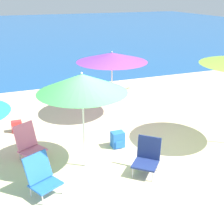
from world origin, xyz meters
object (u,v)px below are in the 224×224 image
Objects in this scene: beach_chair_navy at (147,156)px; backpack_red at (17,127)px; backpack_blue at (118,140)px; beach_umbrella_purple at (112,57)px; beach_umbrella_green at (82,83)px; beach_chair_blue at (41,175)px; beach_chair_pink at (29,143)px; seagull at (129,85)px.

beach_chair_navy is 2.38× the size of backpack_red.
beach_chair_navy is at bearing -83.49° from backpack_blue.
beach_umbrella_green reaches higher than beach_umbrella_purple.
beach_umbrella_green reaches higher than beach_chair_navy.
beach_chair_blue is at bearing -149.42° from backpack_blue.
backpack_blue is at bearing 139.01° from beach_chair_navy.
beach_umbrella_purple is 3.57m from beach_chair_navy.
backpack_red is at bearing 65.58° from beach_chair_pink.
beach_chair_pink reaches higher than backpack_blue.
beach_chair_navy is 3.87m from backpack_red.
beach_chair_blue reaches higher than beach_chair_navy.
beach_umbrella_purple is 2.78× the size of beach_chair_navy.
beach_umbrella_purple is 6.61× the size of backpack_red.
beach_umbrella_green is 3.17m from backpack_red.
beach_umbrella_green is at bearing -67.87° from beach_chair_pink.
seagull is (3.28, 4.86, -1.74)m from beach_umbrella_green.
beach_chair_blue is at bearing -130.02° from beach_umbrella_purple.
backpack_blue is at bearing 3.98° from beach_chair_blue.
beach_chair_pink reaches higher than beach_chair_navy.
beach_umbrella_green is 1.92m from beach_chair_blue.
beach_chair_pink is at bearing -148.09° from beach_umbrella_purple.
beach_umbrella_green is 2.82× the size of beach_chair_navy.
beach_chair_pink is at bearing -137.32° from seagull.
backpack_red is (-0.13, 1.52, -0.21)m from beach_chair_pink.
backpack_red is (-2.21, 1.81, -0.04)m from backpack_blue.
beach_chair_blue is 0.98× the size of beach_chair_pink.
beach_chair_blue is 1.50m from beach_chair_pink.
beach_chair_navy reaches higher than seagull.
backpack_red is at bearing -150.93° from seagull.
seagull is at bearing 111.51° from beach_chair_navy.
beach_chair_blue reaches higher than seagull.
beach_chair_blue is (-2.18, 0.05, 0.02)m from beach_chair_navy.
beach_chair_navy is 1.89× the size of backpack_blue.
beach_chair_navy is (-0.49, -3.23, -1.43)m from beach_umbrella_purple.
seagull is at bearing 29.07° from backpack_red.
beach_umbrella_green is at bearing -168.56° from beach_chair_navy.
beach_chair_blue is 3.03m from backpack_red.
beach_chair_navy is at bearing -64.13° from beach_chair_pink.
beach_umbrella_purple is at bearing -125.24° from seagull.
backpack_blue is 1.26× the size of backpack_red.
beach_umbrella_purple is 5.26× the size of backpack_blue.
beach_chair_navy is at bearing -110.98° from seagull.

